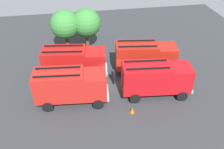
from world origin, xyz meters
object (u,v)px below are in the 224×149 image
object	(u,v)px
fire_truck_1	(156,78)
traffic_cone_1	(82,63)
fire_truck_3	(145,56)
fire_truck_0	(70,85)
fire_truck_2	(74,61)
firefighter_0	(135,54)
tree_1	(86,23)
tree_0	(65,25)
firefighter_1	(113,76)
traffic_cone_0	(132,110)

from	to	relation	value
fire_truck_1	traffic_cone_1	size ratio (longest dim) A/B	13.09
fire_truck_3	traffic_cone_1	world-z (taller)	fire_truck_3
fire_truck_0	traffic_cone_1	world-z (taller)	fire_truck_0
fire_truck_0	fire_truck_2	bearing A→B (deg)	88.35
fire_truck_3	firefighter_0	xyz separation A→B (m)	(-0.51, 2.40, -1.15)
firefighter_0	fire_truck_1	bearing A→B (deg)	-0.94
fire_truck_1	firefighter_0	distance (m)	6.89
tree_1	traffic_cone_1	distance (m)	5.43
fire_truck_0	tree_0	world-z (taller)	tree_0
tree_1	fire_truck_2	bearing A→B (deg)	-108.04
fire_truck_0	firefighter_1	world-z (taller)	fire_truck_0
fire_truck_0	traffic_cone_0	bearing A→B (deg)	-19.08
firefighter_0	tree_0	world-z (taller)	tree_0
firefighter_0	traffic_cone_0	xyz separation A→B (m)	(-2.59, -9.14, -0.71)
fire_truck_3	tree_0	size ratio (longest dim) A/B	1.26
fire_truck_1	firefighter_0	xyz separation A→B (m)	(-0.37, 6.78, -1.15)
firefighter_1	traffic_cone_0	size ratio (longest dim) A/B	3.03
fire_truck_3	tree_1	xyz separation A→B (m)	(-6.26, 6.42, 1.80)
fire_truck_0	fire_truck_1	bearing A→B (deg)	3.80
firefighter_1	tree_1	size ratio (longest dim) A/B	0.31
firefighter_1	fire_truck_2	bearing A→B (deg)	-49.81
tree_1	tree_0	bearing A→B (deg)	-178.32
fire_truck_3	tree_0	world-z (taller)	tree_0
fire_truck_3	traffic_cone_1	xyz separation A→B (m)	(-7.34, 2.58, -1.87)
fire_truck_1	fire_truck_3	world-z (taller)	same
fire_truck_0	tree_0	size ratio (longest dim) A/B	1.25
fire_truck_1	fire_truck_2	xyz separation A→B (m)	(-8.15, 4.58, 0.00)
fire_truck_1	tree_1	bearing A→B (deg)	124.99
tree_0	traffic_cone_1	world-z (taller)	tree_0
fire_truck_1	tree_0	bearing A→B (deg)	135.03
firefighter_1	fire_truck_1	bearing A→B (deg)	123.47
traffic_cone_0	tree_0	bearing A→B (deg)	114.29
traffic_cone_0	firefighter_0	bearing A→B (deg)	74.19
tree_1	traffic_cone_1	xyz separation A→B (m)	(-1.07, -3.85, -3.67)
fire_truck_2	tree_1	world-z (taller)	tree_1
firefighter_0	firefighter_1	size ratio (longest dim) A/B	0.98
fire_truck_2	firefighter_1	size ratio (longest dim) A/B	4.10
tree_1	firefighter_0	bearing A→B (deg)	-34.93
fire_truck_0	fire_truck_1	distance (m)	8.68
fire_truck_0	tree_0	xyz separation A→B (m)	(-0.19, 10.49, 1.83)
fire_truck_2	fire_truck_3	bearing A→B (deg)	5.90
fire_truck_2	tree_0	distance (m)	6.45
fire_truck_3	firefighter_0	world-z (taller)	fire_truck_3
traffic_cone_1	fire_truck_3	bearing A→B (deg)	-19.35
firefighter_0	tree_0	xyz separation A→B (m)	(-8.49, 3.94, 2.97)
fire_truck_2	fire_truck_0	bearing A→B (deg)	-89.64
tree_1	fire_truck_3	bearing A→B (deg)	-45.71
fire_truck_1	firefighter_1	distance (m)	4.84
fire_truck_3	firefighter_0	bearing A→B (deg)	109.47
fire_truck_2	firefighter_0	xyz separation A→B (m)	(7.78, 2.20, -1.15)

